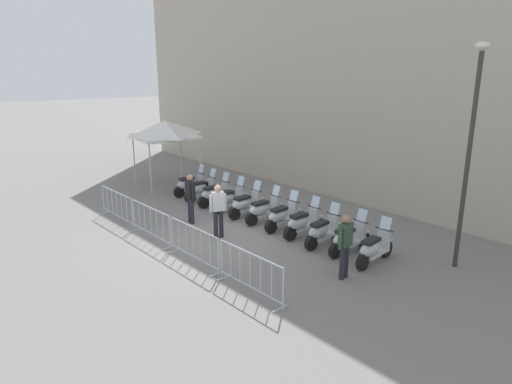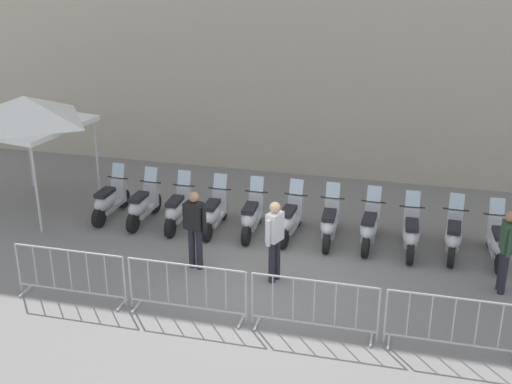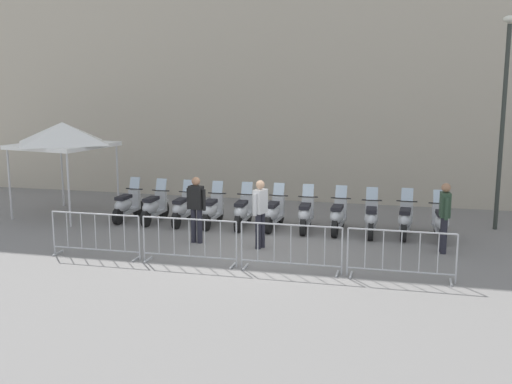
# 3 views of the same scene
# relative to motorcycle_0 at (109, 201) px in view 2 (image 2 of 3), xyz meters

# --- Properties ---
(ground_plane) EXTENTS (120.00, 120.00, 0.00)m
(ground_plane) POSITION_rel_motorcycle_0_xyz_m (4.83, -1.20, -0.45)
(ground_plane) COLOR slate
(motorcycle_0) EXTENTS (0.61, 1.72, 1.24)m
(motorcycle_0) POSITION_rel_motorcycle_0_xyz_m (0.00, 0.00, 0.00)
(motorcycle_0) COLOR black
(motorcycle_0) RESTS_ON ground
(motorcycle_1) EXTENTS (0.62, 1.72, 1.24)m
(motorcycle_1) POSITION_rel_motorcycle_0_xyz_m (0.90, 0.10, 0.00)
(motorcycle_1) COLOR black
(motorcycle_1) RESTS_ON ground
(motorcycle_2) EXTENTS (0.68, 1.71, 1.24)m
(motorcycle_2) POSITION_rel_motorcycle_0_xyz_m (1.80, 0.24, 0.00)
(motorcycle_2) COLOR black
(motorcycle_2) RESTS_ON ground
(motorcycle_3) EXTENTS (0.67, 1.72, 1.24)m
(motorcycle_3) POSITION_rel_motorcycle_0_xyz_m (2.69, 0.41, 0.00)
(motorcycle_3) COLOR black
(motorcycle_3) RESTS_ON ground
(motorcycle_4) EXTENTS (0.69, 1.71, 1.24)m
(motorcycle_4) POSITION_rel_motorcycle_0_xyz_m (3.58, 0.61, 0.00)
(motorcycle_4) COLOR black
(motorcycle_4) RESTS_ON ground
(motorcycle_5) EXTENTS (0.60, 1.72, 1.24)m
(motorcycle_5) POSITION_rel_motorcycle_0_xyz_m (4.45, 0.83, 0.00)
(motorcycle_5) COLOR black
(motorcycle_5) RESTS_ON ground
(motorcycle_6) EXTENTS (0.71, 1.71, 1.24)m
(motorcycle_6) POSITION_rel_motorcycle_0_xyz_m (5.35, 0.99, 0.00)
(motorcycle_6) COLOR black
(motorcycle_6) RESTS_ON ground
(motorcycle_7) EXTENTS (0.63, 1.72, 1.24)m
(motorcycle_7) POSITION_rel_motorcycle_0_xyz_m (6.23, 1.17, 0.00)
(motorcycle_7) COLOR black
(motorcycle_7) RESTS_ON ground
(motorcycle_8) EXTENTS (0.71, 1.71, 1.24)m
(motorcycle_8) POSITION_rel_motorcycle_0_xyz_m (7.14, 1.25, 0.00)
(motorcycle_8) COLOR black
(motorcycle_8) RESTS_ON ground
(motorcycle_9) EXTENTS (0.61, 1.72, 1.24)m
(motorcycle_9) POSITION_rel_motorcycle_0_xyz_m (8.01, 1.50, 0.00)
(motorcycle_9) COLOR black
(motorcycle_9) RESTS_ON ground
(motorcycle_10) EXTENTS (0.73, 1.70, 1.24)m
(motorcycle_10) POSITION_rel_motorcycle_0_xyz_m (8.92, 1.60, 0.00)
(motorcycle_10) COLOR black
(motorcycle_10) RESTS_ON ground
(barrier_segment_0) EXTENTS (2.24, 0.82, 1.07)m
(barrier_segment_0) POSITION_rel_motorcycle_0_xyz_m (1.65, -3.47, 0.07)
(barrier_segment_0) COLOR #B2B5B7
(barrier_segment_0) RESTS_ON ground
(barrier_segment_1) EXTENTS (2.24, 0.82, 1.07)m
(barrier_segment_1) POSITION_rel_motorcycle_0_xyz_m (3.98, -3.04, 0.07)
(barrier_segment_1) COLOR #B2B5B7
(barrier_segment_1) RESTS_ON ground
(barrier_segment_2) EXTENTS (2.24, 0.82, 1.07)m
(barrier_segment_2) POSITION_rel_motorcycle_0_xyz_m (6.30, -2.61, 0.07)
(barrier_segment_2) COLOR #B2B5B7
(barrier_segment_2) RESTS_ON ground
(barrier_segment_3) EXTENTS (2.24, 0.82, 1.07)m
(barrier_segment_3) POSITION_rel_motorcycle_0_xyz_m (8.62, -2.17, 0.07)
(barrier_segment_3) COLOR #B2B5B7
(barrier_segment_3) RESTS_ON ground
(officer_near_row_end) EXTENTS (0.55, 0.22, 1.73)m
(officer_near_row_end) POSITION_rel_motorcycle_0_xyz_m (3.20, -1.36, 0.53)
(officer_near_row_end) COLOR #23232D
(officer_near_row_end) RESTS_ON ground
(officer_mid_plaza) EXTENTS (0.28, 0.54, 1.73)m
(officer_mid_plaza) POSITION_rel_motorcycle_0_xyz_m (4.92, -1.16, 0.53)
(officer_mid_plaza) COLOR #23232D
(officer_mid_plaza) RESTS_ON ground
(officer_by_barriers) EXTENTS (0.31, 0.53, 1.73)m
(officer_by_barriers) POSITION_rel_motorcycle_0_xyz_m (9.16, 0.31, 0.53)
(officer_by_barriers) COLOR #23232D
(officer_by_barriers) RESTS_ON ground
(canopy_tent) EXTENTS (2.52, 2.52, 2.91)m
(canopy_tent) POSITION_rel_motorcycle_0_xyz_m (-2.13, -0.21, 2.06)
(canopy_tent) COLOR silver
(canopy_tent) RESTS_ON ground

